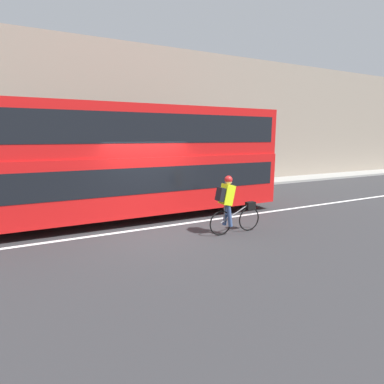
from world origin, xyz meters
The scene contains 6 objects.
ground_plane centered at (0.00, 0.00, 0.00)m, with size 80.00×80.00×0.00m, color #2D2D30.
road_center_line centered at (0.00, 0.29, 0.00)m, with size 50.00×0.14×0.01m, color silver.
sidewalk_curb centered at (0.00, 5.84, 0.06)m, with size 60.00×1.69×0.12m.
building_facade centered at (0.00, 6.84, 3.48)m, with size 60.00×0.30×6.96m.
bus centered at (-0.05, 1.72, 1.98)m, with size 9.60×2.42×3.57m.
cyclist_on_bike centered at (1.77, -1.16, 0.87)m, with size 1.62×0.32×1.62m.
Camera 1 is at (-2.65, -7.80, 2.63)m, focal length 28.00 mm.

